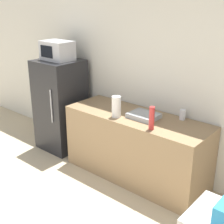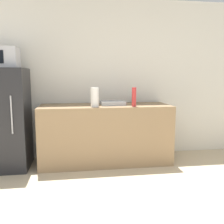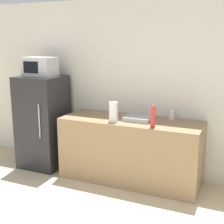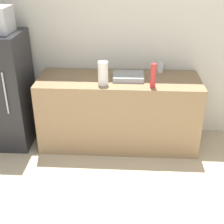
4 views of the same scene
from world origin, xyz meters
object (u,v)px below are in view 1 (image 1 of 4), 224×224
Objects in this scene: bottle_tall at (152,118)px; paper_towel_roll at (116,107)px; refrigerator at (61,105)px; bottle_short at (183,115)px; microwave at (57,51)px.

bottle_tall is 1.01× the size of paper_towel_roll.
bottle_tall is (1.87, -0.20, 0.32)m from refrigerator.
paper_towel_roll reaches higher than bottle_short.
microwave is 1.42m from paper_towel_roll.
refrigerator is at bearing -171.20° from bottle_short.
microwave is 1.97m from bottle_tall.
bottle_tall is at bearing -6.20° from microwave.
microwave reaches higher than bottle_tall.
microwave is at bearing 173.80° from bottle_tall.
microwave reaches higher than paper_towel_roll.
refrigerator is 1.91m from bottle_tall.
bottle_tall is at bearing -103.90° from bottle_short.
refrigerator reaches higher than paper_towel_roll.
paper_towel_roll is (-0.70, -0.47, 0.07)m from bottle_short.
bottle_tall is at bearing -6.24° from refrigerator.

